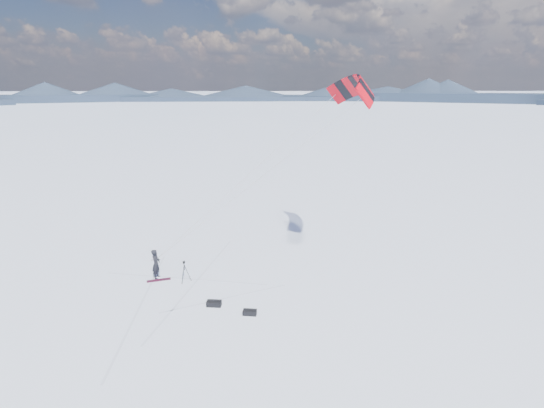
{
  "coord_description": "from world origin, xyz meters",
  "views": [
    {
      "loc": [
        3.63,
        -21.12,
        11.65
      ],
      "look_at": [
        4.7,
        2.24,
        4.61
      ],
      "focal_mm": 26.0,
      "sensor_mm": 36.0,
      "label": 1
    }
  ],
  "objects_px": {
    "snowkiter": "(157,278)",
    "gear_bag_b": "(250,312)",
    "tripod": "(184,268)",
    "snowboard": "(159,280)",
    "gear_bag_a": "(214,303)"
  },
  "relations": [
    {
      "from": "snowkiter",
      "to": "gear_bag_a",
      "type": "relative_size",
      "value": 2.27
    },
    {
      "from": "gear_bag_a",
      "to": "gear_bag_b",
      "type": "xyz_separation_m",
      "value": [
        1.98,
        -0.95,
        -0.02
      ]
    },
    {
      "from": "snowkiter",
      "to": "gear_bag_b",
      "type": "xyz_separation_m",
      "value": [
        5.89,
        -4.46,
        0.14
      ]
    },
    {
      "from": "tripod",
      "to": "gear_bag_b",
      "type": "xyz_separation_m",
      "value": [
        4.04,
        -3.9,
        -0.74
      ]
    },
    {
      "from": "snowkiter",
      "to": "gear_bag_a",
      "type": "xyz_separation_m",
      "value": [
        3.91,
        -3.5,
        0.16
      ]
    },
    {
      "from": "snowkiter",
      "to": "gear_bag_b",
      "type": "distance_m",
      "value": 7.39
    },
    {
      "from": "tripod",
      "to": "gear_bag_b",
      "type": "distance_m",
      "value": 5.67
    },
    {
      "from": "gear_bag_a",
      "to": "gear_bag_b",
      "type": "bearing_deg",
      "value": -18.74
    },
    {
      "from": "snowboard",
      "to": "snowkiter",
      "type": "bearing_deg",
      "value": 101.91
    },
    {
      "from": "gear_bag_b",
      "to": "snowboard",
      "type": "bearing_deg",
      "value": 152.9
    },
    {
      "from": "snowboard",
      "to": "tripod",
      "type": "bearing_deg",
      "value": -21.34
    },
    {
      "from": "gear_bag_b",
      "to": "tripod",
      "type": "bearing_deg",
      "value": 144.61
    },
    {
      "from": "snowboard",
      "to": "gear_bag_a",
      "type": "xyz_separation_m",
      "value": [
        3.74,
        -3.15,
        0.14
      ]
    },
    {
      "from": "tripod",
      "to": "gear_bag_b",
      "type": "bearing_deg",
      "value": -50.77
    },
    {
      "from": "snowboard",
      "to": "gear_bag_a",
      "type": "distance_m",
      "value": 4.89
    }
  ]
}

